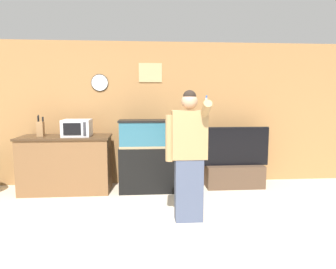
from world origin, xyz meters
TOP-DOWN VIEW (x-y plane):
  - ground_plane at (0.00, 0.00)m, footprint 18.00×18.00m
  - wall_back_paneled at (-0.00, 2.80)m, footprint 10.00×0.08m
  - counter_island at (-1.28, 2.33)m, footprint 1.50×0.67m
  - microwave at (-1.07, 2.32)m, footprint 0.45×0.40m
  - knife_block at (-1.67, 2.33)m, footprint 0.10×0.10m
  - aquarium_on_stand at (0.11, 2.26)m, footprint 0.97×0.45m
  - tv_on_stand at (1.65, 2.36)m, footprint 1.23×0.40m
  - person_standing at (0.61, 0.96)m, footprint 0.53×0.40m

SIDE VIEW (x-z plane):
  - ground_plane at x=0.00m, z-range 0.00..0.00m
  - tv_on_stand at x=1.65m, z-range -0.22..0.86m
  - counter_island at x=-1.28m, z-range 0.00..0.96m
  - aquarium_on_stand at x=0.11m, z-range 0.00..1.23m
  - person_standing at x=0.61m, z-range 0.04..1.73m
  - knife_block at x=-1.67m, z-range 0.91..1.26m
  - microwave at x=-1.07m, z-range 0.96..1.23m
  - wall_back_paneled at x=0.00m, z-range 0.00..2.60m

